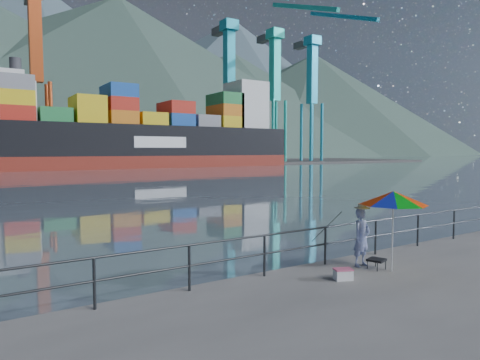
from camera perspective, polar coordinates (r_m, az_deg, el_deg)
name	(u,v)px	position (r m, az deg, el deg)	size (l,w,h in m)	color
far_dock	(59,164)	(101.00, -23.03, 1.96)	(200.00, 40.00, 0.40)	#514F4C
guardrail	(296,250)	(11.06, 7.52, -9.19)	(22.00, 0.06, 1.03)	#2D3033
mountains	(77,81)	(221.50, -20.90, 12.18)	(600.00, 332.80, 80.00)	#385147
port_cranes	(164,92)	(99.01, -10.07, 11.46)	(116.00, 28.00, 38.40)	#AE1732
container_stacks	(169,149)	(108.79, -9.47, 4.07)	(58.00, 8.40, 7.80)	gray
fisherman	(362,237)	(11.74, 15.91, -7.38)	(0.55, 0.36, 1.51)	#2C439B
beach_umbrella	(393,198)	(11.28, 19.77, -2.28)	(1.69, 1.69, 2.03)	white
folding_stool	(376,264)	(11.68, 17.73, -10.57)	(0.51, 0.51, 0.26)	black
cooler_bag	(343,275)	(10.56, 13.59, -12.19)	(0.40, 0.27, 0.23)	white
fishing_rod	(325,259)	(12.34, 11.33, -10.34)	(0.02, 0.02, 1.91)	black
container_ship	(159,136)	(84.28, -10.71, 5.85)	(57.15, 9.53, 18.10)	maroon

